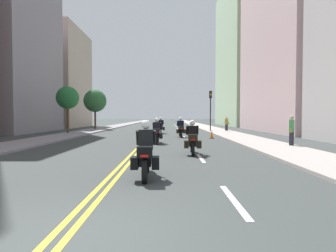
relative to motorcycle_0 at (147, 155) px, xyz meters
The scene contains 21 objects.
ground_plane 43.85m from the motorcycle_0, 91.23° to the left, with size 264.00×264.00×0.00m, color #343938.
sidewalk_left 44.62m from the motorcycle_0, 100.70° to the left, with size 2.99×144.00×0.12m, color gray.
sidewalk_right 44.31m from the motorcycle_0, 81.69° to the left, with size 2.99×144.00×0.12m, color gray.
centreline_yellow_inner 43.86m from the motorcycle_0, 91.38° to the left, with size 0.12×132.00×0.01m, color yellow.
centreline_yellow_outer 43.85m from the motorcycle_0, 91.07° to the left, with size 0.12×132.00×0.01m, color yellow.
lane_dashes_white 24.93m from the motorcycle_0, 85.43° to the left, with size 0.14×56.40×0.01m.
building_left_1 30.83m from the motorcycle_0, 125.16° to the left, with size 7.00×12.19×23.87m.
building_right_1 30.88m from the motorcycle_0, 58.18° to the left, with size 8.55×18.27×21.07m.
building_left_2 41.96m from the motorcycle_0, 114.38° to the left, with size 8.11×12.30×15.33m.
building_right_2 50.09m from the motorcycle_0, 71.65° to the left, with size 8.24×19.92×26.48m.
motorcycle_0 is the anchor object (origin of this frame).
motorcycle_1 5.31m from the motorcycle_0, 70.89° to the left, with size 0.78×2.16×1.57m.
motorcycle_2 10.25m from the motorcycle_0, 90.48° to the left, with size 0.77×2.21×1.64m.
motorcycle_3 15.78m from the motorcycle_0, 83.91° to the left, with size 0.78×2.15×1.67m.
motorcycle_4 20.83m from the motorcycle_0, 90.25° to the left, with size 0.77×2.25×1.63m.
traffic_cone_0 15.05m from the motorcycle_0, 74.31° to the left, with size 0.34×0.34×0.69m.
traffic_light_near 24.32m from the motorcycle_0, 77.33° to the left, with size 0.28×0.38×4.52m.
pedestrian_0 10.95m from the motorcycle_0, 46.56° to the left, with size 0.40×0.49×1.78m.
pedestrian_1 25.50m from the motorcycle_0, 73.45° to the left, with size 0.51×0.33×1.70m.
street_tree_0 31.35m from the motorcycle_0, 106.76° to the left, with size 2.98×2.98×5.27m.
street_tree_1 22.20m from the motorcycle_0, 114.62° to the left, with size 2.19×2.19×4.65m.
Camera 1 is at (1.56, -3.87, 1.74)m, focal length 30.71 mm.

